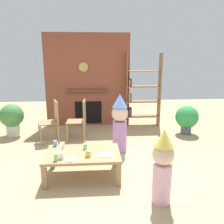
% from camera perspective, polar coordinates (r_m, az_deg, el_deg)
% --- Properties ---
extents(ground_plane, '(12.00, 12.00, 0.00)m').
position_cam_1_polar(ground_plane, '(4.01, -1.76, -13.47)').
color(ground_plane, tan).
extents(brick_fireplace_feature, '(2.20, 0.28, 2.40)m').
position_cam_1_polar(brick_fireplace_feature, '(6.20, -5.99, 7.68)').
color(brick_fireplace_feature, brown).
rests_on(brick_fireplace_feature, ground_plane).
extents(bookshelf, '(0.90, 0.28, 1.90)m').
position_cam_1_polar(bookshelf, '(6.16, 7.07, 4.60)').
color(bookshelf, olive).
rests_on(bookshelf, ground_plane).
extents(coffee_table, '(1.13, 0.72, 0.39)m').
position_cam_1_polar(coffee_table, '(3.63, -7.22, -10.67)').
color(coffee_table, '#9E7A51').
rests_on(coffee_table, ground_plane).
extents(paper_cup_near_left, '(0.06, 0.06, 0.09)m').
position_cam_1_polar(paper_cup_near_left, '(3.92, -13.77, -7.51)').
color(paper_cup_near_left, '#669EE0').
rests_on(paper_cup_near_left, coffee_table).
extents(paper_cup_near_right, '(0.06, 0.06, 0.09)m').
position_cam_1_polar(paper_cup_near_right, '(3.72, -6.60, -8.39)').
color(paper_cup_near_right, '#8CD18C').
rests_on(paper_cup_near_right, coffee_table).
extents(paper_cup_center, '(0.06, 0.06, 0.10)m').
position_cam_1_polar(paper_cup_center, '(3.40, -13.56, -10.71)').
color(paper_cup_center, '#8CD18C').
rests_on(paper_cup_center, coffee_table).
extents(paper_cup_far_left, '(0.06, 0.06, 0.09)m').
position_cam_1_polar(paper_cup_far_left, '(3.44, -12.33, -10.49)').
color(paper_cup_far_left, silver).
rests_on(paper_cup_far_left, coffee_table).
extents(paper_cup_far_right, '(0.08, 0.08, 0.09)m').
position_cam_1_polar(paper_cup_far_right, '(3.46, -5.91, -10.08)').
color(paper_cup_far_right, '#F2CC4C').
rests_on(paper_cup_far_right, coffee_table).
extents(paper_plate_front, '(0.22, 0.22, 0.01)m').
position_cam_1_polar(paper_plate_front, '(3.50, -1.71, -10.48)').
color(paper_plate_front, white).
rests_on(paper_plate_front, coffee_table).
extents(paper_plate_rear, '(0.16, 0.16, 0.01)m').
position_cam_1_polar(paper_plate_rear, '(3.40, -10.20, -11.45)').
color(paper_plate_rear, white).
rests_on(paper_plate_rear, coffee_table).
extents(birthday_cake_slice, '(0.10, 0.10, 0.08)m').
position_cam_1_polar(birthday_cake_slice, '(3.79, -11.82, -8.26)').
color(birthday_cake_slice, '#EAC68C').
rests_on(birthday_cake_slice, coffee_table).
extents(table_fork, '(0.15, 0.04, 0.01)m').
position_cam_1_polar(table_fork, '(3.77, -8.44, -8.82)').
color(table_fork, silver).
rests_on(table_fork, coffee_table).
extents(child_with_cone_hat, '(0.27, 0.27, 0.97)m').
position_cam_1_polar(child_with_cone_hat, '(3.01, 12.34, -12.57)').
color(child_with_cone_hat, '#EAB2C6').
rests_on(child_with_cone_hat, ground_plane).
extents(child_in_pink, '(0.31, 0.31, 1.14)m').
position_cam_1_polar(child_in_pink, '(4.45, 1.91, -2.40)').
color(child_in_pink, '#B27FCC').
rests_on(child_in_pink, ground_plane).
extents(dining_chair_left, '(0.50, 0.50, 0.90)m').
position_cam_1_polar(dining_chair_left, '(5.15, -14.47, -1.62)').
color(dining_chair_left, '#9E7A51').
rests_on(dining_chair_left, ground_plane).
extents(dining_chair_middle, '(0.42, 0.42, 0.90)m').
position_cam_1_polar(dining_chair_middle, '(5.09, -7.78, -1.48)').
color(dining_chair_middle, '#9E7A51').
rests_on(dining_chair_middle, ground_plane).
extents(potted_plant_tall, '(0.54, 0.54, 0.69)m').
position_cam_1_polar(potted_plant_tall, '(5.79, 17.90, -1.34)').
color(potted_plant_tall, '#4C5660').
rests_on(potted_plant_tall, ground_plane).
extents(potted_plant_short, '(0.54, 0.54, 0.75)m').
position_cam_1_polar(potted_plant_short, '(5.86, -23.39, -1.21)').
color(potted_plant_short, beige).
rests_on(potted_plant_short, ground_plane).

